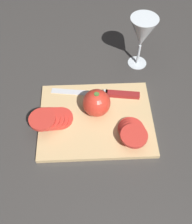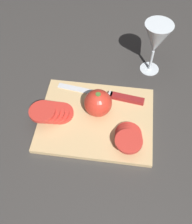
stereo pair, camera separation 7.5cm
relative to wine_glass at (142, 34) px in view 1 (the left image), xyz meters
The scene contains 7 objects.
ground_plane 0.31m from the wine_glass, 70.98° to the left, with size 3.00×3.00×0.00m, color #383533.
cutting_board 0.31m from the wine_glass, 56.60° to the left, with size 0.33×0.26×0.01m.
wine_glass is the anchor object (origin of this frame).
whole_tomato 0.27m from the wine_glass, 54.11° to the left, with size 0.08×0.08×0.08m.
knife 0.21m from the wine_glass, 57.72° to the left, with size 0.28×0.06×0.01m.
tomato_slice_stack_near 0.32m from the wine_glass, 79.25° to the left, with size 0.08×0.11×0.04m.
tomato_slice_stack_far 0.39m from the wine_glass, 41.38° to the left, with size 0.12×0.10×0.05m.
Camera 1 is at (0.08, 0.40, 0.66)m, focal length 42.00 mm.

